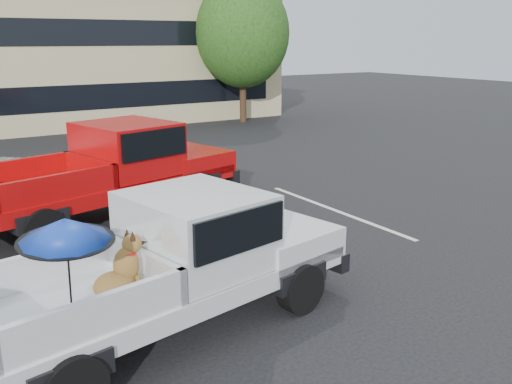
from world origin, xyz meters
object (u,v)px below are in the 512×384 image
tree_right (243,33)px  red_pickup (121,165)px  silver_pickup (183,254)px  tree_back (122,30)px

tree_right → red_pickup: size_ratio=1.01×
tree_right → red_pickup: bearing=-132.0°
silver_pickup → tree_back: bearing=60.6°
tree_back → red_pickup: size_ratio=1.06×
tree_back → red_pickup: 20.97m
tree_back → red_pickup: (-7.27, -19.40, -3.27)m
silver_pickup → red_pickup: (1.16, 5.66, 0.10)m
silver_pickup → red_pickup: size_ratio=0.89×
tree_back → silver_pickup: (-8.44, -25.06, -3.36)m
tree_right → red_pickup: tree_right is taller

